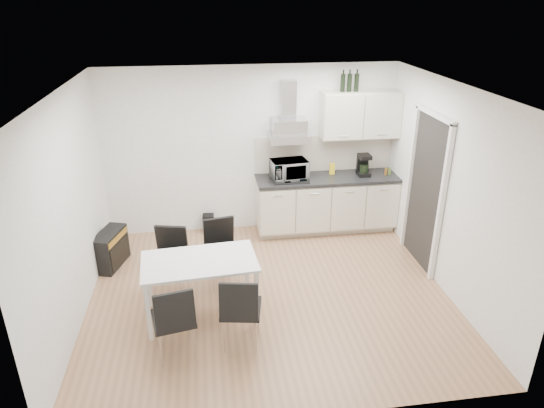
{
  "coord_description": "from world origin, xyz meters",
  "views": [
    {
      "loc": [
        -0.71,
        -5.18,
        3.56
      ],
      "look_at": [
        0.09,
        0.36,
        1.1
      ],
      "focal_mm": 32.0,
      "sensor_mm": 36.0,
      "label": 1
    }
  ],
  "objects_px": {
    "chair_far_right": "(223,254)",
    "chair_near_left": "(173,320)",
    "chair_near_right": "(241,309)",
    "guitar_amp": "(111,249)",
    "floor_speaker": "(209,223)",
    "dining_table": "(200,267)",
    "kitchenette": "(328,181)",
    "chair_far_left": "(169,264)"
  },
  "relations": [
    {
      "from": "chair_far_right",
      "to": "chair_near_left",
      "type": "xyz_separation_m",
      "value": [
        -0.57,
        -1.3,
        0.0
      ]
    },
    {
      "from": "kitchenette",
      "to": "chair_far_left",
      "type": "relative_size",
      "value": 2.86
    },
    {
      "from": "chair_far_right",
      "to": "chair_near_right",
      "type": "distance_m",
      "value": 1.23
    },
    {
      "from": "chair_near_right",
      "to": "guitar_amp",
      "type": "bearing_deg",
      "value": 140.98
    },
    {
      "from": "chair_far_right",
      "to": "floor_speaker",
      "type": "height_order",
      "value": "chair_far_right"
    },
    {
      "from": "chair_near_left",
      "to": "floor_speaker",
      "type": "bearing_deg",
      "value": 70.64
    },
    {
      "from": "kitchenette",
      "to": "guitar_amp",
      "type": "height_order",
      "value": "kitchenette"
    },
    {
      "from": "kitchenette",
      "to": "chair_near_left",
      "type": "height_order",
      "value": "kitchenette"
    },
    {
      "from": "chair_far_left",
      "to": "floor_speaker",
      "type": "distance_m",
      "value": 1.81
    },
    {
      "from": "floor_speaker",
      "to": "chair_near_right",
      "type": "bearing_deg",
      "value": -80.85
    },
    {
      "from": "dining_table",
      "to": "chair_far_left",
      "type": "relative_size",
      "value": 1.54
    },
    {
      "from": "chair_near_right",
      "to": "chair_far_left",
      "type": "bearing_deg",
      "value": 136.96
    },
    {
      "from": "dining_table",
      "to": "chair_near_left",
      "type": "bearing_deg",
      "value": -118.59
    },
    {
      "from": "chair_far_right",
      "to": "chair_near_left",
      "type": "height_order",
      "value": "same"
    },
    {
      "from": "dining_table",
      "to": "floor_speaker",
      "type": "distance_m",
      "value": 2.28
    },
    {
      "from": "dining_table",
      "to": "guitar_amp",
      "type": "bearing_deg",
      "value": 128.26
    },
    {
      "from": "chair_far_left",
      "to": "floor_speaker",
      "type": "xyz_separation_m",
      "value": [
        0.52,
        1.71,
        -0.29
      ]
    },
    {
      "from": "kitchenette",
      "to": "chair_far_left",
      "type": "bearing_deg",
      "value": -147.46
    },
    {
      "from": "chair_far_left",
      "to": "guitar_amp",
      "type": "bearing_deg",
      "value": -31.29
    },
    {
      "from": "chair_far_right",
      "to": "floor_speaker",
      "type": "bearing_deg",
      "value": -93.37
    },
    {
      "from": "chair_far_left",
      "to": "chair_near_right",
      "type": "xyz_separation_m",
      "value": [
        0.81,
        -1.07,
        0.0
      ]
    },
    {
      "from": "chair_far_right",
      "to": "chair_near_right",
      "type": "relative_size",
      "value": 1.0
    },
    {
      "from": "chair_near_right",
      "to": "floor_speaker",
      "type": "bearing_deg",
      "value": 105.93
    },
    {
      "from": "kitchenette",
      "to": "chair_far_right",
      "type": "height_order",
      "value": "kitchenette"
    },
    {
      "from": "dining_table",
      "to": "chair_far_right",
      "type": "distance_m",
      "value": 0.75
    },
    {
      "from": "chair_near_left",
      "to": "chair_near_right",
      "type": "height_order",
      "value": "same"
    },
    {
      "from": "chair_far_left",
      "to": "chair_far_right",
      "type": "height_order",
      "value": "same"
    },
    {
      "from": "chair_far_right",
      "to": "guitar_amp",
      "type": "height_order",
      "value": "chair_far_right"
    },
    {
      "from": "kitchenette",
      "to": "guitar_amp",
      "type": "relative_size",
      "value": 3.75
    },
    {
      "from": "chair_near_left",
      "to": "chair_near_right",
      "type": "xyz_separation_m",
      "value": [
        0.71,
        0.07,
        0.0
      ]
    },
    {
      "from": "dining_table",
      "to": "chair_near_right",
      "type": "bearing_deg",
      "value": -58.06
    },
    {
      "from": "chair_far_right",
      "to": "floor_speaker",
      "type": "xyz_separation_m",
      "value": [
        -0.16,
        1.56,
        -0.29
      ]
    },
    {
      "from": "chair_far_left",
      "to": "chair_near_right",
      "type": "relative_size",
      "value": 1.0
    },
    {
      "from": "chair_far_right",
      "to": "chair_near_left",
      "type": "distance_m",
      "value": 1.42
    },
    {
      "from": "chair_near_left",
      "to": "guitar_amp",
      "type": "distance_m",
      "value": 2.22
    },
    {
      "from": "chair_near_left",
      "to": "guitar_amp",
      "type": "bearing_deg",
      "value": 104.68
    },
    {
      "from": "chair_far_left",
      "to": "chair_near_left",
      "type": "distance_m",
      "value": 1.15
    },
    {
      "from": "chair_near_right",
      "to": "floor_speaker",
      "type": "xyz_separation_m",
      "value": [
        -0.3,
        2.79,
        -0.29
      ]
    },
    {
      "from": "guitar_amp",
      "to": "floor_speaker",
      "type": "xyz_separation_m",
      "value": [
        1.38,
        0.87,
        -0.11
      ]
    },
    {
      "from": "chair_near_right",
      "to": "chair_far_right",
      "type": "bearing_deg",
      "value": 106.2
    },
    {
      "from": "chair_far_left",
      "to": "floor_speaker",
      "type": "relative_size",
      "value": 2.99
    },
    {
      "from": "guitar_amp",
      "to": "floor_speaker",
      "type": "relative_size",
      "value": 2.29
    }
  ]
}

